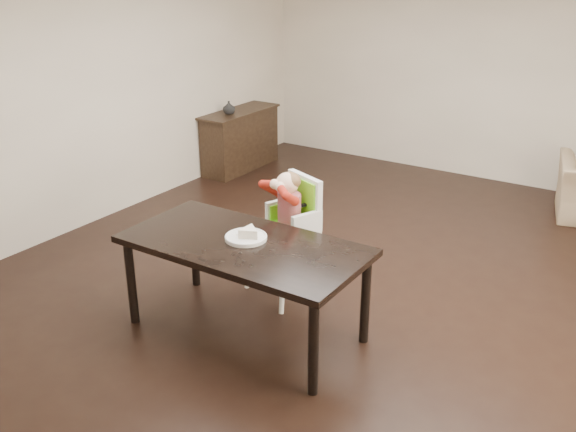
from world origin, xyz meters
name	(u,v)px	position (x,y,z in m)	size (l,w,h in m)	color
ground	(349,283)	(0.00, 0.00, 0.00)	(7.00, 7.00, 0.00)	black
room_walls	(357,71)	(0.00, 0.00, 1.86)	(6.02, 7.02, 2.71)	beige
dining_table	(244,252)	(-0.30, -1.11, 0.67)	(1.80, 0.90, 0.75)	black
high_chair	(292,209)	(-0.36, -0.38, 0.76)	(0.59, 0.59, 1.08)	white
plate	(247,235)	(-0.31, -1.05, 0.78)	(0.32, 0.32, 0.09)	white
sideboard	(240,140)	(-2.78, 2.11, 0.40)	(0.44, 1.26, 0.79)	black
vase	(229,108)	(-2.78, 1.90, 0.87)	(0.16, 0.17, 0.16)	#99999E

